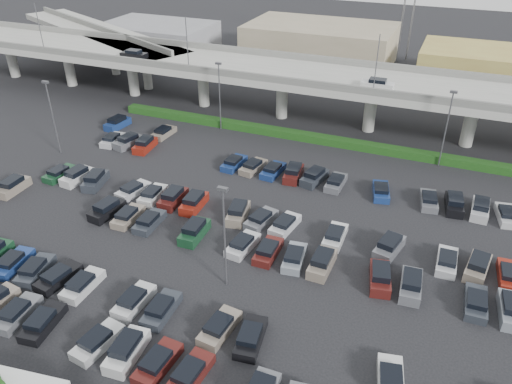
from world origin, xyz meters
The scene contains 7 objects.
ground centered at (0.00, 0.00, 0.00)m, with size 280.00×280.00×0.00m, color black.
overpass centered at (-0.22, 31.97, 6.97)m, with size 150.00×13.00×15.80m.
on_ramp centered at (-52.10, 43.05, 6.86)m, with size 50.93×30.13×8.80m.
hedge centered at (0.00, 25.00, 0.55)m, with size 66.00×1.60×1.10m, color #113A12.
parked_cars centered at (-0.94, -3.57, 0.63)m, with size 63.12×41.61×1.67m.
light_poles centered at (-4.13, 2.00, 6.24)m, with size 66.90×48.38×10.30m.
distant_buildings centered at (12.38, 61.81, 3.74)m, with size 138.00×24.00×9.00m.
Camera 1 is at (15.85, -39.48, 30.69)m, focal length 35.00 mm.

